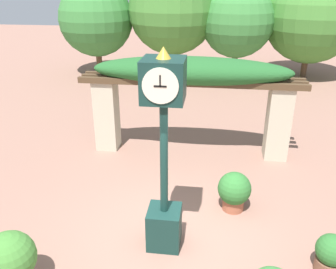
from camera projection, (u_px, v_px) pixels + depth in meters
ground_plane at (174, 238)px, 6.55m from camera, size 60.00×60.00×0.00m
pedestal_clock at (164, 155)px, 5.70m from camera, size 0.63×0.68×3.51m
pergola at (191, 82)px, 9.01m from camera, size 5.72×1.17×2.61m
potted_plant_near_left at (10, 260)px, 5.28m from camera, size 0.80×0.80×1.00m
potted_plant_near_right at (234, 190)px, 7.20m from camera, size 0.68×0.68×0.83m
potted_plant_far_right at (331, 254)px, 5.67m from camera, size 0.52×0.52×0.70m
tree_line at (216, 15)px, 16.30m from camera, size 13.84×4.55×5.08m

